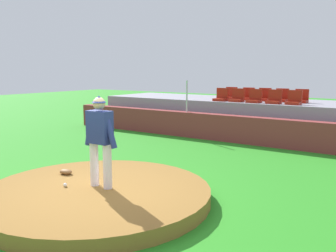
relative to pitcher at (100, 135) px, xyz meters
name	(u,v)px	position (x,y,z in m)	size (l,w,h in m)	color
ground_plane	(97,201)	(-0.02, -0.10, -1.29)	(60.00, 60.00, 0.00)	#2A8C20
pitchers_mound	(97,195)	(-0.02, -0.10, -1.16)	(4.38, 4.38, 0.26)	olive
pitcher	(100,135)	(0.00, 0.00, 0.00)	(0.81, 0.28, 1.77)	white
baseball	(65,185)	(-0.58, -0.40, -0.99)	(0.07, 0.07, 0.07)	white
fielding_glove	(66,172)	(-1.25, 0.19, -0.97)	(0.30, 0.20, 0.11)	brown
brick_barrier	(241,129)	(-0.02, 6.85, -0.82)	(15.29, 0.40, 0.94)	maroon
fence_post_left	(187,96)	(-2.24, 6.85, 0.24)	(0.06, 0.06, 1.19)	silver
bleacher_platform	(265,117)	(-0.02, 9.17, -0.63)	(13.96, 3.20, 1.32)	gray
stadium_chair_0	(221,97)	(-1.41, 8.08, 0.18)	(0.48, 0.44, 0.50)	maroon
stadium_chair_1	(237,98)	(-0.74, 8.11, 0.18)	(0.48, 0.44, 0.50)	maroon
stadium_chair_2	(255,98)	(-0.05, 8.09, 0.18)	(0.48, 0.44, 0.50)	maroon
stadium_chair_3	(274,99)	(0.69, 8.10, 0.18)	(0.48, 0.44, 0.50)	maroon
stadium_chair_4	(294,100)	(1.38, 8.12, 0.18)	(0.48, 0.44, 0.50)	maroon
stadium_chair_5	(231,95)	(-1.45, 9.03, 0.18)	(0.48, 0.44, 0.50)	maroon
stadium_chair_6	(248,96)	(-0.69, 9.03, 0.18)	(0.48, 0.44, 0.50)	maroon
stadium_chair_7	(264,97)	(-0.01, 9.01, 0.18)	(0.48, 0.44, 0.50)	maroon
stadium_chair_8	(281,98)	(0.66, 9.02, 0.18)	(0.48, 0.44, 0.50)	maroon
stadium_chair_9	(301,98)	(1.40, 9.01, 0.18)	(0.48, 0.44, 0.50)	maroon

